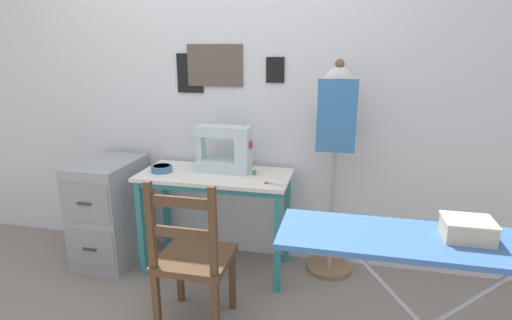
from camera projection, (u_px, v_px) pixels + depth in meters
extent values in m
plane|color=gray|center=(206.00, 285.00, 2.70)|extent=(14.00, 14.00, 0.00)
cube|color=silver|center=(226.00, 88.00, 2.87)|extent=(10.00, 0.05, 2.55)
cube|color=brown|center=(215.00, 65.00, 2.81)|extent=(0.40, 0.02, 0.29)
cube|color=black|center=(190.00, 73.00, 2.87)|extent=(0.19, 0.01, 0.28)
cube|color=black|center=(275.00, 70.00, 2.73)|extent=(0.13, 0.01, 0.17)
cube|color=silver|center=(215.00, 175.00, 2.74)|extent=(1.04, 0.48, 0.02)
cube|color=teal|center=(205.00, 189.00, 2.56)|extent=(0.96, 0.03, 0.04)
cube|color=teal|center=(141.00, 229.00, 2.75)|extent=(0.04, 0.04, 0.70)
cube|color=teal|center=(278.00, 243.00, 2.54)|extent=(0.04, 0.04, 0.70)
cube|color=teal|center=(166.00, 207.00, 3.12)|extent=(0.04, 0.04, 0.70)
cube|color=teal|center=(287.00, 218.00, 2.92)|extent=(0.04, 0.04, 0.70)
cube|color=silver|center=(224.00, 165.00, 2.78)|extent=(0.37, 0.17, 0.08)
cube|color=silver|center=(243.00, 144.00, 2.70)|extent=(0.09, 0.15, 0.24)
cube|color=silver|center=(220.00, 131.00, 2.72)|extent=(0.32, 0.13, 0.07)
cube|color=silver|center=(201.00, 147.00, 2.78)|extent=(0.04, 0.10, 0.17)
cylinder|color=#B22D2D|center=(251.00, 145.00, 2.69)|extent=(0.02, 0.06, 0.06)
cylinder|color=#99999E|center=(243.00, 125.00, 2.67)|extent=(0.01, 0.01, 0.02)
cylinder|color=teal|center=(162.00, 169.00, 2.77)|extent=(0.14, 0.14, 0.04)
cylinder|color=#243D54|center=(162.00, 166.00, 2.76)|extent=(0.12, 0.12, 0.01)
cube|color=silver|center=(277.00, 185.00, 2.50)|extent=(0.11, 0.03, 0.00)
cube|color=silver|center=(276.00, 185.00, 2.49)|extent=(0.10, 0.06, 0.00)
torus|color=#DB511E|center=(266.00, 183.00, 2.53)|extent=(0.03, 0.03, 0.01)
torus|color=#DB511E|center=(267.00, 183.00, 2.53)|extent=(0.03, 0.03, 0.01)
cylinder|color=green|center=(254.00, 172.00, 2.69)|extent=(0.03, 0.03, 0.04)
cylinder|color=beige|center=(254.00, 169.00, 2.69)|extent=(0.03, 0.03, 0.00)
cylinder|color=beige|center=(254.00, 175.00, 2.70)|extent=(0.03, 0.03, 0.00)
cube|color=#513823|center=(195.00, 259.00, 2.25)|extent=(0.40, 0.38, 0.04)
cube|color=#513823|center=(180.00, 273.00, 2.49)|extent=(0.04, 0.04, 0.38)
cube|color=#513823|center=(232.00, 280.00, 2.42)|extent=(0.04, 0.04, 0.38)
cube|color=#513823|center=(157.00, 304.00, 2.19)|extent=(0.04, 0.04, 0.38)
cube|color=#513823|center=(216.00, 313.00, 2.12)|extent=(0.04, 0.04, 0.38)
cube|color=#513823|center=(151.00, 225.00, 2.06)|extent=(0.04, 0.04, 0.48)
cube|color=#513823|center=(213.00, 232.00, 1.99)|extent=(0.04, 0.04, 0.48)
cube|color=#513823|center=(180.00, 202.00, 1.99)|extent=(0.34, 0.02, 0.06)
cube|color=#513823|center=(181.00, 233.00, 2.03)|extent=(0.34, 0.02, 0.06)
cube|color=#93999E|center=(111.00, 211.00, 2.97)|extent=(0.39, 0.55, 0.77)
cube|color=gray|center=(85.00, 203.00, 2.66)|extent=(0.36, 0.01, 0.28)
cube|color=#333338|center=(84.00, 204.00, 2.65)|extent=(0.10, 0.01, 0.02)
cube|color=gray|center=(90.00, 249.00, 2.75)|extent=(0.36, 0.01, 0.28)
cube|color=#333338|center=(89.00, 250.00, 2.74)|extent=(0.10, 0.01, 0.02)
cylinder|color=#846647|center=(329.00, 267.00, 2.90)|extent=(0.32, 0.32, 0.03)
cylinder|color=#ADA89E|center=(332.00, 205.00, 2.77)|extent=(0.03, 0.03, 0.94)
ellipsoid|color=beige|center=(337.00, 110.00, 2.59)|extent=(0.29, 0.21, 0.55)
sphere|color=brown|center=(340.00, 64.00, 2.51)|extent=(0.06, 0.06, 0.06)
cube|color=teal|center=(337.00, 117.00, 2.49)|extent=(0.25, 0.01, 0.46)
cube|color=#3D6BAD|center=(437.00, 242.00, 1.60)|extent=(1.27, 0.37, 0.02)
cube|color=beige|center=(467.00, 230.00, 1.59)|extent=(0.18, 0.15, 0.08)
cube|color=beige|center=(469.00, 220.00, 1.58)|extent=(0.19, 0.16, 0.01)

